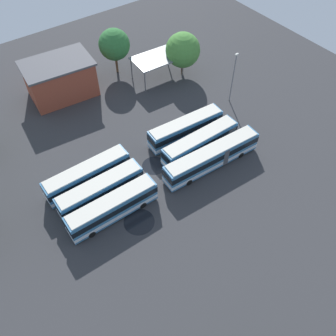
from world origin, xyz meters
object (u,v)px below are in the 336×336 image
Objects in this scene: tree_northwest at (114,45)px; bus_row0_slot1 at (200,143)px; bus_row1_slot2 at (113,207)px; bus_row0_slot2 at (212,157)px; bus_row0_slot0 at (186,129)px; tree_east_edge at (183,50)px; depot_building at (60,79)px; maintenance_shelter at (157,59)px; bus_row1_slot0 at (88,175)px; lamp_post_mid_lot at (233,76)px; bus_row1_slot1 at (101,190)px.

bus_row0_slot1 is at bearing 88.92° from tree_northwest.
bus_row0_slot2 is at bearing 177.11° from bus_row1_slot2.
bus_row0_slot0 is 1.53× the size of tree_east_edge.
bus_row0_slot1 is at bearing 113.06° from depot_building.
bus_row0_slot1 is at bearing 73.91° from maintenance_shelter.
maintenance_shelter is 1.08× the size of tree_east_edge.
bus_row0_slot2 is 23.78m from tree_east_edge.
bus_row1_slot0 is (16.81, -4.36, -0.00)m from bus_row0_slot1.
lamp_post_mid_lot reaches higher than maintenance_shelter.
bus_row1_slot0 is 27.36m from maintenance_shelter.
maintenance_shelter is at bearing -23.33° from tree_east_edge.
lamp_post_mid_lot is at bearing -167.21° from bus_row0_slot0.
bus_row0_slot2 is 1.69× the size of lamp_post_mid_lot.
bus_row1_slot0 is at bearing -24.78° from bus_row0_slot2.
tree_northwest is (-0.31, -21.91, 3.95)m from bus_row0_slot0.
bus_row0_slot2 is 16.22m from lamp_post_mid_lot.
bus_row0_slot0 is 1.04× the size of bus_row1_slot1.
tree_northwest is (-11.34, -0.23, 2.51)m from depot_building.
bus_row1_slot2 is at bearing 17.24° from lamp_post_mid_lot.
tree_east_edge is at bearing -116.60° from bus_row0_slot2.
bus_row0_slot0 is 1.01× the size of bus_row1_slot2.
bus_row0_slot1 is 1.55× the size of tree_east_edge.
bus_row1_slot0 is at bearing 34.39° from maintenance_shelter.
bus_row1_slot2 is at bearing 20.29° from bus_row0_slot0.
tree_east_edge is (-26.86, -20.23, 3.30)m from bus_row1_slot2.
bus_row1_slot0 is at bearing -88.92° from bus_row1_slot2.
lamp_post_mid_lot reaches higher than bus_row1_slot1.
bus_row1_slot2 is 28.55m from depot_building.
bus_row1_slot1 is at bearing 40.17° from maintenance_shelter.
tree_northwest is at bearing -90.82° from bus_row0_slot0.
depot_building is 1.37× the size of maintenance_shelter.
bus_row0_slot2 and bus_row1_slot2 have the same top height.
tree_east_edge is at bearing 156.67° from maintenance_shelter.
depot_building is (10.49, -28.73, 1.44)m from bus_row0_slot2.
bus_row0_slot0 is 1.36× the size of lamp_post_mid_lot.
lamp_post_mid_lot is 22.48m from tree_northwest.
bus_row0_slot1 is at bearing -171.78° from bus_row1_slot2.
bus_row1_slot1 is 25.27m from depot_building.
bus_row0_slot2 is 1.28× the size of depot_building.
depot_building is 22.47m from tree_east_edge.
tree_east_edge reaches higher than bus_row1_slot0.
tree_east_edge reaches higher than bus_row0_slot0.
depot_building is (10.86, -25.50, 1.44)m from bus_row0_slot1.
tree_northwest is at bearing -124.56° from bus_row1_slot1.
bus_row1_slot2 is 1.02× the size of depot_building.
bus_row1_slot1 is (16.23, -4.17, -0.00)m from bus_row0_slot2.
bus_row1_slot0 is 1.02× the size of depot_building.
tree_northwest is (-17.29, -21.38, 3.95)m from bus_row1_slot0.
bus_row0_slot2 is (0.37, 3.23, 0.00)m from bus_row0_slot1.
bus_row1_slot0 is at bearing 4.32° from lamp_post_mid_lot.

